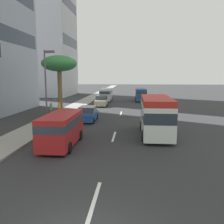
% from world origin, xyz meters
% --- Properties ---
extents(ground_plane, '(198.00, 198.00, 0.00)m').
position_xyz_m(ground_plane, '(31.50, 0.00, 0.00)').
color(ground_plane, '#2D2D30').
extents(sidewalk_right, '(162.00, 2.87, 0.15)m').
position_xyz_m(sidewalk_right, '(31.50, 7.40, 0.07)').
color(sidewalk_right, gray).
rests_on(sidewalk_right, ground_plane).
extents(lane_stripe_near, '(3.20, 0.16, 0.01)m').
position_xyz_m(lane_stripe_near, '(2.77, 0.00, 0.01)').
color(lane_stripe_near, silver).
rests_on(lane_stripe_near, ground_plane).
extents(lane_stripe_mid, '(3.20, 0.16, 0.01)m').
position_xyz_m(lane_stripe_mid, '(12.86, 0.00, 0.01)').
color(lane_stripe_mid, silver).
rests_on(lane_stripe_mid, ground_plane).
extents(lane_stripe_far, '(3.20, 0.16, 0.01)m').
position_xyz_m(lane_stripe_far, '(24.86, 0.00, 0.01)').
color(lane_stripe_far, silver).
rests_on(lane_stripe_far, ground_plane).
extents(car_lead, '(4.18, 1.89, 1.55)m').
position_xyz_m(car_lead, '(19.41, 3.38, 0.74)').
color(car_lead, '#1E478C').
rests_on(car_lead, ground_plane).
extents(van_second, '(5.11, 2.15, 2.40)m').
position_xyz_m(van_second, '(40.28, -3.09, 1.37)').
color(van_second, '#1E478C').
rests_on(van_second, ground_plane).
extents(car_third, '(4.25, 1.86, 1.69)m').
position_xyz_m(car_third, '(32.41, 3.50, 0.80)').
color(car_third, beige).
rests_on(car_third, ground_plane).
extents(van_fourth, '(5.37, 2.07, 2.26)m').
position_xyz_m(van_fourth, '(10.03, 3.43, 1.30)').
color(van_fourth, '#A51E1E').
rests_on(van_fourth, ground_plane).
extents(van_fifth, '(5.22, 2.10, 2.45)m').
position_xyz_m(van_fifth, '(39.44, 3.54, 1.40)').
color(van_fifth, silver).
rests_on(van_fifth, ground_plane).
extents(minibus_sixth, '(6.63, 2.39, 3.15)m').
position_xyz_m(minibus_sixth, '(13.53, -3.38, 1.72)').
color(minibus_sixth, silver).
rests_on(minibus_sixth, ground_plane).
extents(pedestrian_mid_block, '(0.39, 0.37, 1.55)m').
position_xyz_m(pedestrian_mid_block, '(22.49, 7.46, 0.99)').
color(pedestrian_mid_block, beige).
rests_on(pedestrian_mid_block, sidewalk_right).
extents(pedestrian_by_tree, '(0.39, 0.36, 1.67)m').
position_xyz_m(pedestrian_by_tree, '(20.92, 7.95, 1.07)').
color(pedestrian_by_tree, red).
rests_on(pedestrian_by_tree, sidewalk_right).
extents(palm_tree, '(4.28, 4.28, 7.15)m').
position_xyz_m(palm_tree, '(22.97, 7.45, 6.18)').
color(palm_tree, brown).
rests_on(palm_tree, sidewalk_right).
extents(street_lamp, '(0.24, 0.97, 6.97)m').
position_xyz_m(street_lamp, '(15.21, 6.26, 4.43)').
color(street_lamp, '#4C4C51').
rests_on(street_lamp, sidewalk_right).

